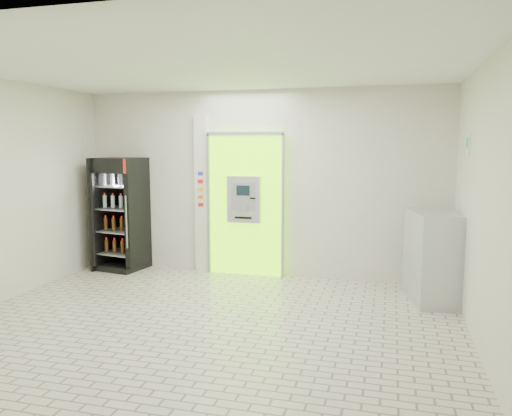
% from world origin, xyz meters
% --- Properties ---
extents(ground, '(6.00, 6.00, 0.00)m').
position_xyz_m(ground, '(0.00, 0.00, 0.00)').
color(ground, beige).
rests_on(ground, ground).
extents(room_shell, '(6.00, 6.00, 6.00)m').
position_xyz_m(room_shell, '(0.00, 0.00, 1.84)').
color(room_shell, silver).
rests_on(room_shell, ground).
extents(atm_assembly, '(1.30, 0.24, 2.33)m').
position_xyz_m(atm_assembly, '(-0.20, 2.41, 1.17)').
color(atm_assembly, '#78F602').
rests_on(atm_assembly, ground).
extents(pillar, '(0.22, 0.11, 2.60)m').
position_xyz_m(pillar, '(-0.98, 2.45, 1.30)').
color(pillar, silver).
rests_on(pillar, ground).
extents(beverage_cooler, '(0.81, 0.76, 1.91)m').
position_xyz_m(beverage_cooler, '(-2.35, 2.18, 0.92)').
color(beverage_cooler, black).
rests_on(beverage_cooler, ground).
extents(steel_cabinet, '(0.82, 1.04, 1.23)m').
position_xyz_m(steel_cabinet, '(2.68, 1.67, 0.62)').
color(steel_cabinet, '#B1B4B9').
rests_on(steel_cabinet, ground).
extents(exit_sign, '(0.02, 0.22, 0.26)m').
position_xyz_m(exit_sign, '(2.99, 1.40, 2.12)').
color(exit_sign, white).
rests_on(exit_sign, room_shell).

